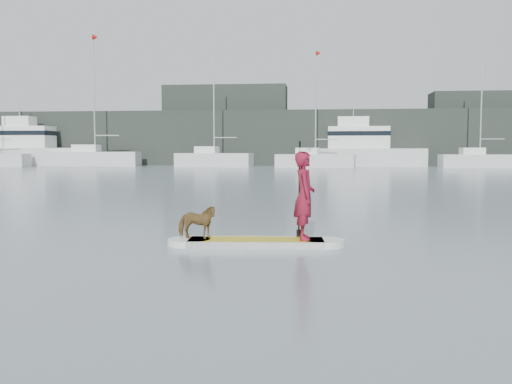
# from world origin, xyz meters

# --- Properties ---
(ground) EXTENTS (140.00, 140.00, 0.00)m
(ground) POSITION_xyz_m (0.00, 0.00, 0.00)
(ground) COLOR slate
(ground) RESTS_ON ground
(paddleboard) EXTENTS (3.29, 0.98, 0.12)m
(paddleboard) POSITION_xyz_m (-0.62, -0.86, 0.06)
(paddleboard) COLOR gold
(paddleboard) RESTS_ON ground
(paddler) EXTENTS (0.45, 0.63, 1.63)m
(paddler) POSITION_xyz_m (0.27, -0.79, 0.93)
(paddler) COLOR maroon
(paddler) RESTS_ON paddleboard
(white_cap) EXTENTS (0.22, 0.22, 0.07)m
(white_cap) POSITION_xyz_m (0.27, -0.79, 1.78)
(white_cap) COLOR silver
(white_cap) RESTS_ON paddler
(dog) EXTENTS (0.76, 0.37, 0.63)m
(dog) POSITION_xyz_m (-1.73, -0.94, 0.44)
(dog) COLOR brown
(dog) RESTS_ON paddleboard
(paddle) EXTENTS (0.10, 0.30, 2.00)m
(paddle) POSITION_xyz_m (0.16, -0.48, 0.80)
(paddle) COLOR black
(paddle) RESTS_ON ground
(sailboat_b) EXTENTS (9.37, 3.37, 13.69)m
(sailboat_b) POSITION_xyz_m (-22.86, 46.76, 0.95)
(sailboat_b) COLOR silver
(sailboat_b) RESTS_ON ground
(sailboat_c) EXTENTS (7.86, 3.30, 10.97)m
(sailboat_c) POSITION_xyz_m (-9.88, 45.42, 0.81)
(sailboat_c) COLOR silver
(sailboat_c) RESTS_ON ground
(sailboat_d) EXTENTS (7.91, 3.49, 11.27)m
(sailboat_d) POSITION_xyz_m (0.27, 44.75, 0.81)
(sailboat_d) COLOR silver
(sailboat_d) RESTS_ON ground
(sailboat_e) EXTENTS (7.36, 2.56, 10.58)m
(sailboat_e) POSITION_xyz_m (15.79, 44.73, 0.76)
(sailboat_e) COLOR silver
(sailboat_e) RESTS_ON ground
(motor_yacht_a) EXTENTS (11.43, 4.06, 6.76)m
(motor_yacht_a) POSITION_xyz_m (5.38, 48.69, 1.90)
(motor_yacht_a) COLOR silver
(motor_yacht_a) RESTS_ON ground
(motor_yacht_b) EXTENTS (10.65, 3.73, 7.00)m
(motor_yacht_b) POSITION_xyz_m (-30.42, 47.64, 1.97)
(motor_yacht_b) COLOR silver
(motor_yacht_b) RESTS_ON ground
(shore_mass) EXTENTS (90.00, 6.00, 6.00)m
(shore_mass) POSITION_xyz_m (0.00, 53.00, 3.00)
(shore_mass) COLOR #202823
(shore_mass) RESTS_ON ground
(shore_building_west) EXTENTS (14.00, 4.00, 9.00)m
(shore_building_west) POSITION_xyz_m (-10.00, 54.00, 4.50)
(shore_building_west) COLOR #202823
(shore_building_west) RESTS_ON ground
(shore_building_east) EXTENTS (10.00, 4.00, 8.00)m
(shore_building_east) POSITION_xyz_m (18.00, 54.00, 4.00)
(shore_building_east) COLOR #202823
(shore_building_east) RESTS_ON ground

